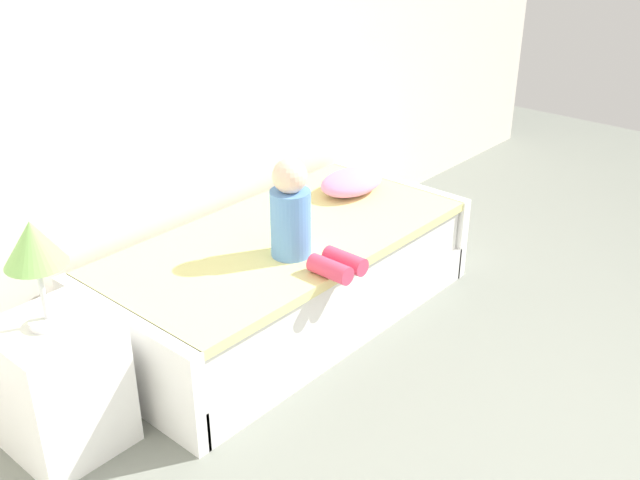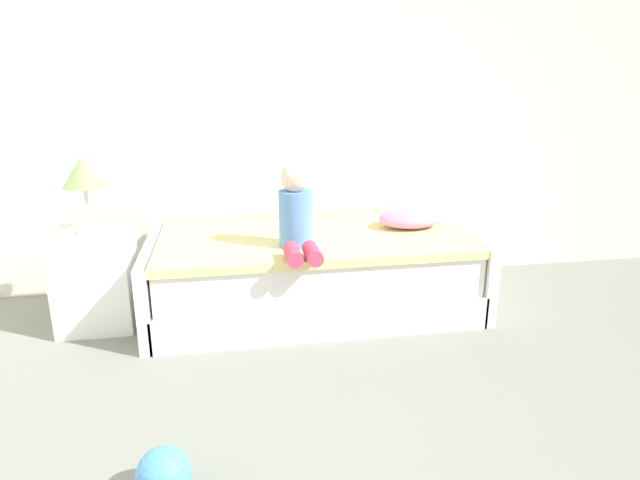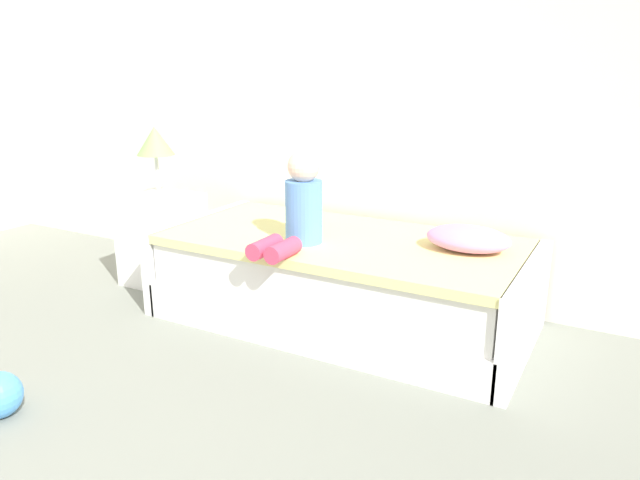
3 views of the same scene
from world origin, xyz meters
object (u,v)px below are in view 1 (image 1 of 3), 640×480
Objects in this scene: nightstand at (60,386)px; table_lamp at (34,249)px; child_figure at (298,220)px; pillow at (352,182)px; bed at (285,277)px.

table_lamp reaches higher than nightstand.
pillow is (0.82, 0.33, -0.14)m from child_figure.
child_figure is at bearing -10.56° from table_lamp.
table_lamp is 1.02× the size of pillow.
table_lamp is 0.88× the size of child_figure.
table_lamp is 1.25m from child_figure.
pillow is at bearing 21.75° from child_figure.
table_lamp reaches higher than pillow.
nightstand is at bearing 169.44° from child_figure.
pillow reaches higher than nightstand.
nightstand is (-1.35, -0.00, 0.05)m from bed.
table_lamp is at bearing -179.89° from bed.
pillow is at bearing 2.88° from table_lamp.
nightstand is 1.18× the size of child_figure.
bed is 0.53m from child_figure.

